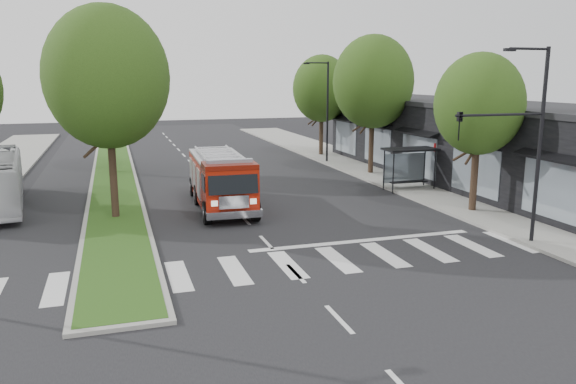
{
  "coord_description": "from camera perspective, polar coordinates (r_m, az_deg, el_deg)",
  "views": [
    {
      "loc": [
        -5.89,
        -21.94,
        6.85
      ],
      "look_at": [
        1.41,
        1.45,
        1.8
      ],
      "focal_mm": 35.0,
      "sensor_mm": 36.0,
      "label": 1
    }
  ],
  "objects": [
    {
      "name": "tree_right_mid",
      "position": [
        39.93,
        8.63,
        11.0
      ],
      "size": [
        5.6,
        5.6,
        9.72
      ],
      "color": "black",
      "rests_on": "ground"
    },
    {
      "name": "streetlight_right_near",
      "position": [
        24.19,
        22.73,
        5.57
      ],
      "size": [
        4.08,
        0.22,
        8.0
      ],
      "color": "black",
      "rests_on": "ground"
    },
    {
      "name": "storefront_row",
      "position": [
        39.54,
        18.23,
        4.75
      ],
      "size": [
        8.0,
        30.0,
        5.0
      ],
      "primitive_type": "cube",
      "color": "black",
      "rests_on": "ground"
    },
    {
      "name": "median",
      "position": [
        40.51,
        -17.26,
        1.49
      ],
      "size": [
        3.0,
        50.0,
        0.15
      ],
      "color": "gray",
      "rests_on": "ground"
    },
    {
      "name": "streetlight_right_far",
      "position": [
        45.04,
        3.86,
        8.6
      ],
      "size": [
        2.11,
        0.2,
        8.0
      ],
      "color": "black",
      "rests_on": "ground"
    },
    {
      "name": "bus_shelter",
      "position": [
        34.94,
        12.16,
        3.47
      ],
      "size": [
        3.2,
        1.6,
        2.61
      ],
      "color": "black",
      "rests_on": "ground"
    },
    {
      "name": "tree_median_near",
      "position": [
        27.94,
        -17.91,
        11.02
      ],
      "size": [
        5.8,
        5.8,
        10.16
      ],
      "color": "black",
      "rests_on": "ground"
    },
    {
      "name": "sidewalk_right",
      "position": [
        37.47,
        12.38,
        0.96
      ],
      "size": [
        5.0,
        80.0,
        0.15
      ],
      "primitive_type": "cube",
      "color": "gray",
      "rests_on": "ground"
    },
    {
      "name": "fire_engine",
      "position": [
        29.96,
        -6.84,
        1.17
      ],
      "size": [
        2.98,
        8.78,
        3.01
      ],
      "rotation": [
        0.0,
        0.0,
        -0.04
      ],
      "color": "#641005",
      "rests_on": "ground"
    },
    {
      "name": "tree_right_far",
      "position": [
        49.13,
        3.44,
        10.44
      ],
      "size": [
        5.0,
        5.0,
        8.73
      ],
      "color": "black",
      "rests_on": "ground"
    },
    {
      "name": "tree_median_far",
      "position": [
        41.94,
        -17.81,
        10.6
      ],
      "size": [
        5.6,
        5.6,
        9.72
      ],
      "color": "black",
      "rests_on": "ground"
    },
    {
      "name": "ground",
      "position": [
        23.73,
        -2.22,
        -5.14
      ],
      "size": [
        140.0,
        140.0,
        0.0
      ],
      "primitive_type": "plane",
      "color": "black",
      "rests_on": "ground"
    },
    {
      "name": "tree_right_near",
      "position": [
        29.62,
        18.84,
        8.43
      ],
      "size": [
        4.4,
        4.4,
        8.05
      ],
      "color": "black",
      "rests_on": "ground"
    }
  ]
}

